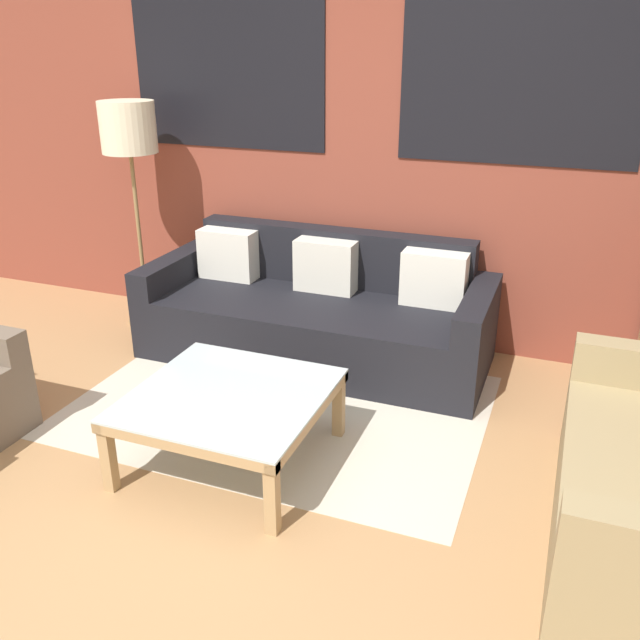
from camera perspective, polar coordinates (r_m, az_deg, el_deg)
ground_plane at (r=3.02m, az=-12.04°, el=-18.25°), size 16.00×16.00×0.00m
wall_back_brick at (r=4.54m, az=3.68°, el=15.73°), size 8.40×0.09×2.80m
rug at (r=3.92m, az=-3.40°, el=-7.21°), size 2.29×1.62×0.00m
couch_dark at (r=4.42m, az=-0.22°, el=0.47°), size 2.22×0.88×0.78m
coffee_table at (r=3.32m, az=-7.63°, el=-6.93°), size 0.90×0.90×0.38m
floor_lamp at (r=4.87m, az=-15.80°, el=14.67°), size 0.37×0.37×1.57m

